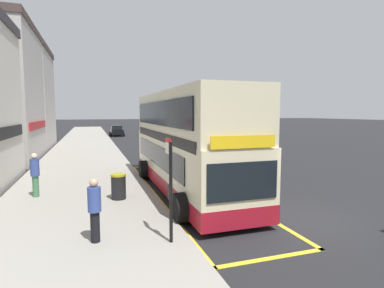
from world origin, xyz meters
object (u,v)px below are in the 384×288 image
parked_car_maroon_far (199,143)px  pedestrian_further_back (35,173)px  pedestrian_waiting_near_sign (95,208)px  litter_bin (119,186)px  bus_stop_sign (170,182)px  double_decker_bus (186,145)px  parked_car_black_kerbside (117,131)px  parked_car_white_across (185,134)px

parked_car_maroon_far → pedestrian_further_back: bearing=-130.9°
pedestrian_waiting_near_sign → litter_bin: 4.08m
bus_stop_sign → parked_car_maroon_far: 19.76m
bus_stop_sign → double_decker_bus: bearing=68.8°
parked_car_black_kerbside → pedestrian_further_back: 34.74m
litter_bin → pedestrian_waiting_near_sign: bearing=-103.5°
parked_car_black_kerbside → litter_bin: (-2.82, -35.59, -0.16)m
pedestrian_waiting_near_sign → pedestrian_further_back: size_ratio=0.95×
parked_car_white_across → litter_bin: parked_car_white_across is taller
double_decker_bus → parked_car_black_kerbside: bearing=90.4°
double_decker_bus → parked_car_white_across: bearing=73.1°
pedestrian_further_back → double_decker_bus: bearing=-4.2°
parked_car_white_across → pedestrian_further_back: (-13.64, -24.03, 0.31)m
parked_car_white_across → parked_car_maroon_far: 11.79m
pedestrian_waiting_near_sign → litter_bin: bearing=76.5°
parked_car_white_across → parked_car_black_kerbside: size_ratio=1.00×
pedestrian_waiting_near_sign → parked_car_maroon_far: bearing=62.6°
parked_car_maroon_far → double_decker_bus: bearing=-110.4°
parked_car_black_kerbside → pedestrian_waiting_near_sign: 39.72m
bus_stop_sign → parked_car_maroon_far: bus_stop_sign is taller
double_decker_bus → pedestrian_further_back: double_decker_bus is taller
double_decker_bus → litter_bin: bearing=-163.4°
parked_car_white_across → pedestrian_waiting_near_sign: bearing=-113.2°
parked_car_maroon_far → parked_car_black_kerbside: (-5.44, 21.77, 0.00)m
double_decker_bus → pedestrian_waiting_near_sign: (-3.99, -4.86, -1.00)m
pedestrian_waiting_near_sign → double_decker_bus: bearing=50.6°
bus_stop_sign → parked_car_maroon_far: (7.32, 18.33, -0.93)m
double_decker_bus → parked_car_maroon_far: double_decker_bus is taller
pedestrian_waiting_near_sign → litter_bin: (0.95, 3.95, -0.42)m
bus_stop_sign → litter_bin: bus_stop_sign is taller
bus_stop_sign → pedestrian_further_back: (-4.09, 5.88, -0.62)m
pedestrian_further_back → parked_car_white_across: bearing=60.4°
parked_car_maroon_far → pedestrian_waiting_near_sign: size_ratio=2.48×
parked_car_black_kerbside → bus_stop_sign: bearing=-89.8°
bus_stop_sign → parked_car_black_kerbside: bus_stop_sign is taller
parked_car_black_kerbside → litter_bin: bearing=-91.7°
bus_stop_sign → pedestrian_waiting_near_sign: (-1.89, 0.56, -0.67)m
parked_car_black_kerbside → litter_bin: size_ratio=4.21×
pedestrian_waiting_near_sign → parked_car_black_kerbside: bearing=84.6°
parked_car_white_across → litter_bin: 27.48m
litter_bin → bus_stop_sign: bearing=-78.2°
pedestrian_further_back → parked_car_maroon_far: bearing=47.5°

